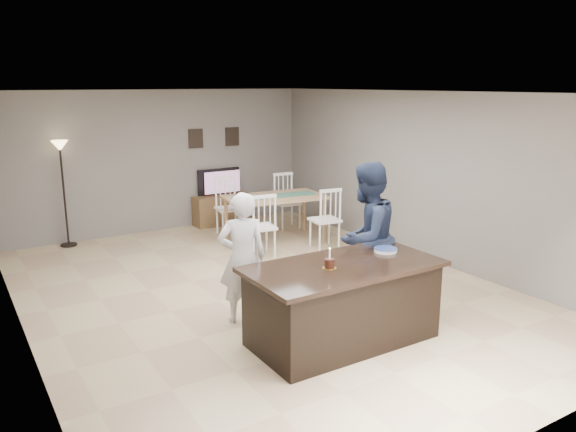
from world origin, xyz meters
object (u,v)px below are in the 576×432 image
man (366,238)px  birthday_cake (329,263)px  kitchen_island (343,303)px  floor_lamp (61,165)px  television (221,182)px  tv_console (223,210)px  plate_stack (386,250)px  dining_table (275,204)px  woman (242,258)px

man → birthday_cake: bearing=13.6°
kitchen_island → floor_lamp: floor_lamp is taller
television → birthday_cake: (-1.41, -5.66, 0.09)m
tv_console → plate_stack: (-0.50, -5.46, 0.62)m
kitchen_island → plate_stack: 0.85m
dining_table → man: bearing=-94.3°
birthday_cake → dining_table: (1.67, 3.96, -0.27)m
kitchen_island → dining_table: size_ratio=0.99×
kitchen_island → birthday_cake: size_ratio=9.44×
tv_console → television: bearing=90.0°
television → man: 5.09m
tv_console → plate_stack: size_ratio=4.37×
man → floor_lamp: 5.68m
woman → floor_lamp: (-1.14, 4.52, 0.65)m
birthday_cake → floor_lamp: (-1.61, 5.61, 0.49)m
woman → birthday_cake: woman is taller
kitchen_island → woman: woman is taller
tv_console → birthday_cake: (-1.41, -5.59, 0.65)m
dining_table → floor_lamp: (-3.28, 1.66, 0.76)m
tv_console → birthday_cake: bearing=-104.2°
kitchen_island → woman: size_ratio=1.35×
woman → birthday_cake: (0.47, -1.09, 0.16)m
woman → dining_table: bearing=-109.1°
woman → plate_stack: woman is taller
television → floor_lamp: size_ratio=0.49×
television → birthday_cake: bearing=76.0°
television → kitchen_island: bearing=78.0°
plate_stack → dining_table: bearing=78.7°
television → man: size_ratio=0.48×
woman → man: 1.56m
tv_console → kitchen_island: bearing=-102.2°
woman → man: size_ratio=0.84×
woman → floor_lamp: 4.71m
television → woman: 4.94m
television → man: (-0.41, -5.07, 0.08)m
birthday_cake → floor_lamp: floor_lamp is taller
floor_lamp → dining_table: bearing=-26.8°
floor_lamp → plate_stack: bearing=-65.3°
woman → birthday_cake: bearing=131.3°
tv_console → woman: bearing=-112.7°
tv_console → man: (-0.41, -5.00, 0.65)m
floor_lamp → television: bearing=0.9°
man → woman: bearing=-36.0°
man → dining_table: man is taller
kitchen_island → man: man is taller
television → dining_table: television is taller
woman → plate_stack: bearing=163.1°
plate_stack → television: bearing=84.8°
kitchen_island → tv_console: (1.20, 5.57, -0.15)m
kitchen_island → birthday_cake: bearing=-173.7°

